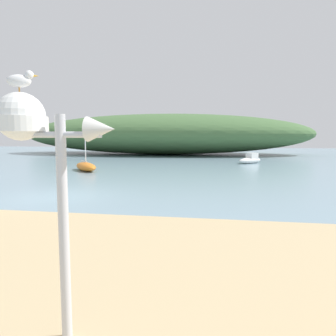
{
  "coord_description": "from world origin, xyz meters",
  "views": [
    {
      "loc": [
        6.9,
        -12.51,
        2.61
      ],
      "look_at": [
        4.38,
        2.6,
        1.04
      ],
      "focal_mm": 33.3,
      "sensor_mm": 36.0,
      "label": 1
    }
  ],
  "objects_px": {
    "seagull_on_radar": "(21,80)",
    "sailboat_far_right": "(86,166)",
    "mast_structure": "(33,134)",
    "motorboat_by_sandbar": "(250,159)"
  },
  "relations": [
    {
      "from": "seagull_on_radar",
      "to": "sailboat_far_right",
      "type": "distance_m",
      "value": 20.55
    },
    {
      "from": "mast_structure",
      "to": "motorboat_by_sandbar",
      "type": "xyz_separation_m",
      "value": [
        5.04,
        27.6,
        -2.25
      ]
    },
    {
      "from": "sailboat_far_right",
      "to": "seagull_on_radar",
      "type": "bearing_deg",
      "value": -67.62
    },
    {
      "from": "mast_structure",
      "to": "seagull_on_radar",
      "type": "relative_size",
      "value": 8.51
    },
    {
      "from": "seagull_on_radar",
      "to": "motorboat_by_sandbar",
      "type": "relative_size",
      "value": 0.12
    },
    {
      "from": "seagull_on_radar",
      "to": "sailboat_far_right",
      "type": "relative_size",
      "value": 0.1
    },
    {
      "from": "sailboat_far_right",
      "to": "motorboat_by_sandbar",
      "type": "bearing_deg",
      "value": 34.2
    },
    {
      "from": "sailboat_far_right",
      "to": "motorboat_by_sandbar",
      "type": "distance_m",
      "value": 15.62
    },
    {
      "from": "mast_structure",
      "to": "seagull_on_radar",
      "type": "distance_m",
      "value": 0.63
    },
    {
      "from": "mast_structure",
      "to": "motorboat_by_sandbar",
      "type": "distance_m",
      "value": 28.14
    }
  ]
}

